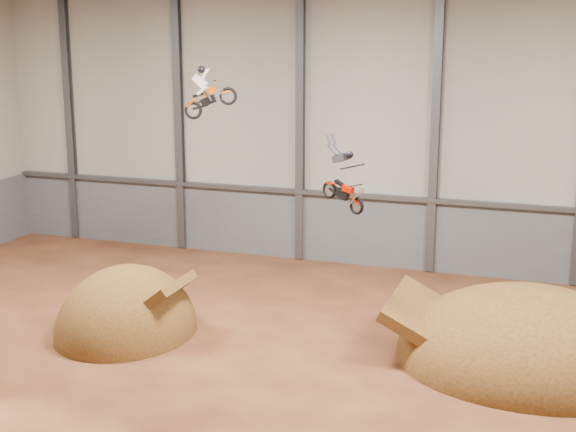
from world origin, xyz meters
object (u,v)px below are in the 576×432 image
object	(u,v)px
takeoff_ramp	(127,333)
fmx_rider_a	(214,86)
landing_ramp	(527,362)
fmx_rider_b	(341,174)

from	to	relation	value
takeoff_ramp	fmx_rider_a	xyz separation A→B (m)	(2.08, 4.01, 9.30)
landing_ramp	fmx_rider_b	bearing A→B (deg)	-167.32
takeoff_ramp	landing_ramp	world-z (taller)	landing_ramp
landing_ramp	fmx_rider_a	distance (m)	15.94
fmx_rider_b	landing_ramp	bearing A→B (deg)	39.75
fmx_rider_a	landing_ramp	bearing A→B (deg)	-22.64
fmx_rider_a	fmx_rider_b	size ratio (longest dim) A/B	0.87
takeoff_ramp	landing_ramp	size ratio (longest dim) A/B	0.65
takeoff_ramp	landing_ramp	bearing A→B (deg)	8.10
fmx_rider_b	takeoff_ramp	bearing A→B (deg)	-148.47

